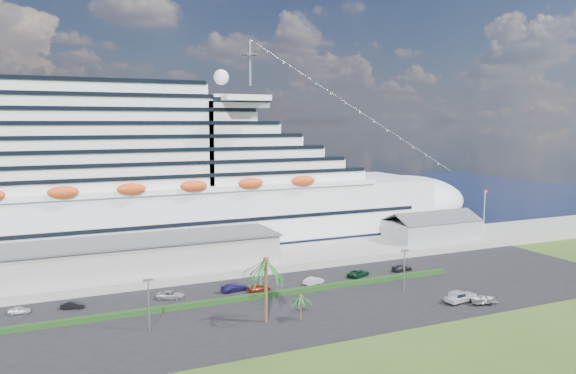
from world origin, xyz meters
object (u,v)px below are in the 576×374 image
pickup_truck (460,297)px  boat_trailer (485,299)px  cruise_ship (132,186)px  parked_car_3 (234,287)px

pickup_truck → boat_trailer: pickup_truck is taller
cruise_ship → pickup_truck: (46.86, -65.40, -15.44)m
parked_car_3 → boat_trailer: size_ratio=0.92×
cruise_ship → boat_trailer: 86.00m
parked_car_3 → pickup_truck: size_ratio=0.89×
parked_car_3 → cruise_ship: bearing=9.4°
parked_car_3 → boat_trailer: 46.12m
boat_trailer → cruise_ship: bearing=126.4°
cruise_ship → boat_trailer: (50.25, -68.06, -15.49)m
parked_car_3 → pickup_truck: 41.82m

